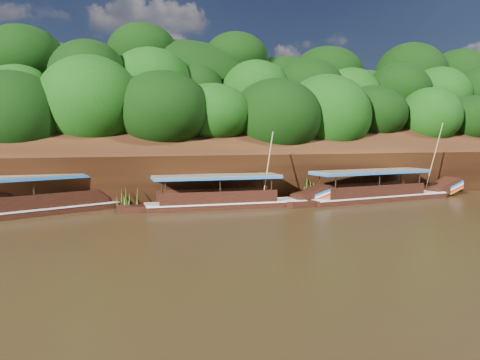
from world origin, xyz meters
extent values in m
plane|color=black|center=(0.00, 0.00, 0.00)|extent=(160.00, 160.00, 0.00)
cube|color=black|center=(0.00, 16.00, 3.50)|extent=(120.00, 16.12, 13.64)
cube|color=black|center=(0.00, 26.00, 0.00)|extent=(120.00, 24.00, 12.00)
ellipsoid|color=#113408|center=(-6.00, 15.00, 3.50)|extent=(18.00, 8.00, 6.40)
ellipsoid|color=#113408|center=(0.00, 23.00, 9.20)|extent=(24.00, 11.00, 8.40)
ellipsoid|color=#113408|center=(24.00, 14.50, 3.40)|extent=(18.00, 8.00, 6.00)
ellipsoid|color=#113408|center=(34.00, 22.00, 8.80)|extent=(22.00, 10.00, 8.00)
cube|color=black|center=(12.27, 7.00, 0.00)|extent=(12.99, 3.67, 0.90)
cube|color=silver|center=(12.27, 7.00, 0.43)|extent=(12.99, 3.74, 0.10)
cube|color=black|center=(19.43, 7.84, 0.70)|extent=(3.19, 1.99, 1.75)
cube|color=#1A5EAE|center=(20.23, 7.93, 1.00)|extent=(1.76, 1.89, 0.65)
cube|color=red|center=(20.23, 7.93, 0.66)|extent=(1.76, 1.89, 0.65)
cube|color=brown|center=(11.48, 6.91, 2.41)|extent=(10.26, 3.68, 0.12)
cube|color=#1A5EAE|center=(11.48, 6.91, 2.29)|extent=(10.26, 3.68, 0.18)
cylinder|color=tan|center=(17.80, 7.14, 3.45)|extent=(0.76, 2.50, 5.48)
cube|color=black|center=(-0.28, 7.38, 0.00)|extent=(11.66, 2.76, 0.87)
cube|color=silver|center=(-0.28, 7.38, 0.41)|extent=(11.66, 2.83, 0.10)
cube|color=black|center=(6.21, 7.02, 0.67)|extent=(2.83, 1.74, 1.63)
cube|color=#1A5EAE|center=(6.93, 6.98, 0.96)|extent=(1.51, 1.73, 0.59)
cube|color=red|center=(6.93, 6.98, 0.64)|extent=(1.51, 1.73, 0.59)
cube|color=brown|center=(-1.00, 7.42, 2.32)|extent=(9.17, 2.94, 0.12)
cube|color=#1A5EAE|center=(-1.00, 7.42, 2.21)|extent=(9.17, 2.94, 0.17)
cylinder|color=tan|center=(2.57, 6.64, 2.95)|extent=(0.56, 0.76, 4.98)
cube|color=black|center=(-12.58, 8.86, 0.00)|extent=(13.84, 7.68, 0.96)
cube|color=silver|center=(-12.58, 8.86, 0.46)|extent=(13.86, 7.75, 0.11)
cube|color=black|center=(-5.31, 11.97, 0.75)|extent=(3.73, 2.91, 1.89)
cube|color=#1A5EAE|center=(-4.51, 12.32, 1.06)|extent=(2.30, 2.36, 0.70)
cube|color=red|center=(-4.51, 12.32, 0.70)|extent=(2.30, 2.36, 0.70)
cube|color=brown|center=(-13.39, 8.52, 2.57)|extent=(11.17, 6.80, 0.13)
cube|color=#1A5EAE|center=(-13.39, 8.52, 2.44)|extent=(11.17, 6.80, 0.19)
cylinder|color=tan|center=(-8.58, 10.34, 3.42)|extent=(0.86, 1.84, 5.60)
cone|color=#306218|center=(-13.63, 9.96, 0.81)|extent=(1.50, 1.50, 1.63)
cone|color=#306218|center=(-7.10, 8.85, 0.71)|extent=(1.50, 1.50, 1.42)
cone|color=#306218|center=(0.70, 9.07, 0.76)|extent=(1.50, 1.50, 1.53)
cone|color=#306218|center=(7.48, 9.43, 1.13)|extent=(1.50, 1.50, 2.25)
cone|color=#306218|center=(14.16, 8.99, 0.79)|extent=(1.50, 1.50, 1.59)
cone|color=#306218|center=(19.71, 9.88, 0.85)|extent=(1.50, 1.50, 1.71)
camera|label=1|loc=(-10.36, -24.28, 5.07)|focal=35.00mm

